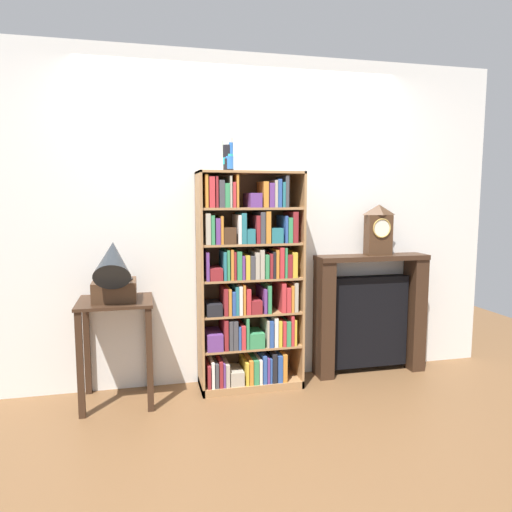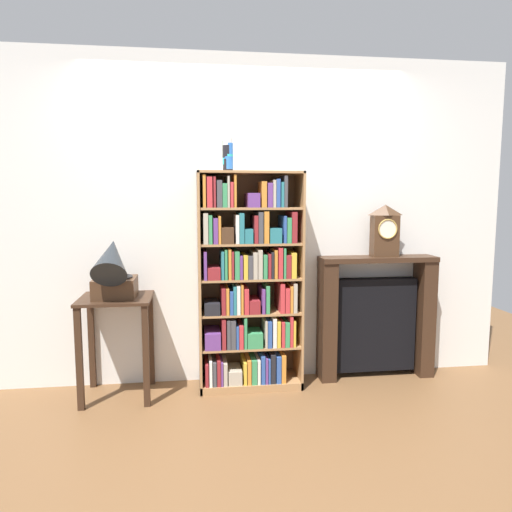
{
  "view_description": "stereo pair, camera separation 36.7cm",
  "coord_description": "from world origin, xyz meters",
  "px_view_note": "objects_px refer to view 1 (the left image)",
  "views": [
    {
      "loc": [
        -0.8,
        -3.44,
        1.49
      ],
      "look_at": [
        0.05,
        0.1,
        1.04
      ],
      "focal_mm": 33.35,
      "sensor_mm": 36.0,
      "label": 1
    },
    {
      "loc": [
        -0.44,
        -3.51,
        1.49
      ],
      "look_at": [
        0.05,
        0.1,
        1.04
      ],
      "focal_mm": 33.35,
      "sensor_mm": 36.0,
      "label": 2
    }
  ],
  "objects_px": {
    "side_table_left": "(116,328)",
    "gramophone": "(113,272)",
    "cup_stack": "(228,155)",
    "mantel_clock": "(379,230)",
    "bookshelf": "(249,287)",
    "fireplace_mantel": "(369,315)"
  },
  "relations": [
    {
      "from": "cup_stack",
      "to": "gramophone",
      "type": "xyz_separation_m",
      "value": [
        -0.84,
        -0.15,
        -0.83
      ]
    },
    {
      "from": "bookshelf",
      "to": "gramophone",
      "type": "bearing_deg",
      "value": -172.36
    },
    {
      "from": "mantel_clock",
      "to": "bookshelf",
      "type": "bearing_deg",
      "value": -176.78
    },
    {
      "from": "fireplace_mantel",
      "to": "mantel_clock",
      "type": "height_order",
      "value": "mantel_clock"
    },
    {
      "from": "bookshelf",
      "to": "gramophone",
      "type": "relative_size",
      "value": 3.29
    },
    {
      "from": "cup_stack",
      "to": "mantel_clock",
      "type": "distance_m",
      "value": 1.4
    },
    {
      "from": "side_table_left",
      "to": "bookshelf",
      "type": "bearing_deg",
      "value": 3.46
    },
    {
      "from": "gramophone",
      "to": "fireplace_mantel",
      "type": "relative_size",
      "value": 0.51
    },
    {
      "from": "bookshelf",
      "to": "cup_stack",
      "type": "relative_size",
      "value": 6.91
    },
    {
      "from": "fireplace_mantel",
      "to": "mantel_clock",
      "type": "xyz_separation_m",
      "value": [
        0.05,
        -0.02,
        0.72
      ]
    },
    {
      "from": "side_table_left",
      "to": "gramophone",
      "type": "bearing_deg",
      "value": -90.0
    },
    {
      "from": "bookshelf",
      "to": "fireplace_mantel",
      "type": "bearing_deg",
      "value": 4.46
    },
    {
      "from": "cup_stack",
      "to": "mantel_clock",
      "type": "relative_size",
      "value": 0.58
    },
    {
      "from": "bookshelf",
      "to": "cup_stack",
      "type": "distance_m",
      "value": 1.02
    },
    {
      "from": "bookshelf",
      "to": "side_table_left",
      "type": "relative_size",
      "value": 2.21
    },
    {
      "from": "cup_stack",
      "to": "side_table_left",
      "type": "distance_m",
      "value": 1.51
    },
    {
      "from": "side_table_left",
      "to": "fireplace_mantel",
      "type": "relative_size",
      "value": 0.75
    },
    {
      "from": "fireplace_mantel",
      "to": "bookshelf",
      "type": "bearing_deg",
      "value": -175.54
    },
    {
      "from": "gramophone",
      "to": "mantel_clock",
      "type": "xyz_separation_m",
      "value": [
        2.11,
        0.2,
        0.25
      ]
    },
    {
      "from": "gramophone",
      "to": "fireplace_mantel",
      "type": "height_order",
      "value": "gramophone"
    },
    {
      "from": "bookshelf",
      "to": "fireplace_mantel",
      "type": "xyz_separation_m",
      "value": [
        1.07,
        0.08,
        -0.3
      ]
    },
    {
      "from": "side_table_left",
      "to": "mantel_clock",
      "type": "height_order",
      "value": "mantel_clock"
    }
  ]
}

